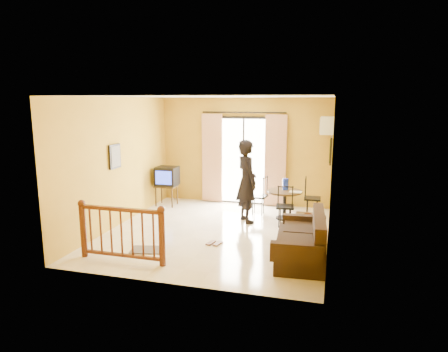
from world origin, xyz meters
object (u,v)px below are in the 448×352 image
(television, at_px, (167,176))
(sofa, at_px, (304,243))
(coffee_table, at_px, (307,226))
(dining_table, at_px, (285,197))
(standing_person, at_px, (247,181))

(television, distance_m, sofa, 4.64)
(television, xyz_separation_m, coffee_table, (3.72, -1.67, -0.50))
(dining_table, height_order, sofa, sofa)
(television, height_order, dining_table, television)
(standing_person, bearing_deg, sofa, -179.34)
(television, bearing_deg, dining_table, -8.09)
(television, height_order, standing_person, standing_person)
(dining_table, distance_m, standing_person, 1.01)
(dining_table, relative_size, coffee_table, 0.83)
(standing_person, bearing_deg, dining_table, -97.68)
(television, bearing_deg, coffee_table, -25.33)
(dining_table, bearing_deg, sofa, -75.29)
(dining_table, bearing_deg, standing_person, -151.58)
(television, height_order, sofa, television)
(standing_person, bearing_deg, television, 34.22)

